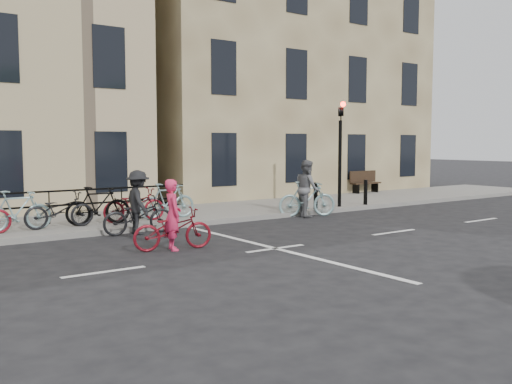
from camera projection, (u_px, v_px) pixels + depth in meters
ground at (275, 249)px, 12.86m from camera, size 120.00×120.00×0.00m
sidewalk at (22, 228)px, 15.38m from camera, size 46.00×4.00×0.15m
building_east at (259, 66)px, 28.08m from camera, size 14.00×10.00×12.00m
traffic_light at (340, 141)px, 19.77m from camera, size 0.18×0.30×3.90m
bollard_east at (316, 196)px, 19.16m from camera, size 0.14×0.14×0.90m
bollard_west at (366, 192)px, 20.55m from camera, size 0.14×0.14×0.90m
bench at (364, 181)px, 25.46m from camera, size 1.60×0.41×0.97m
parked_bikes at (36, 211)px, 14.63m from camera, size 9.35×1.23×1.05m
cyclist_pink at (173, 226)px, 12.67m from camera, size 1.87×0.99×1.58m
cyclist_grey at (307, 194)px, 18.33m from camera, size 1.97×1.22×1.84m
cyclist_dark at (138, 209)px, 14.84m from camera, size 1.93×1.13×1.68m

